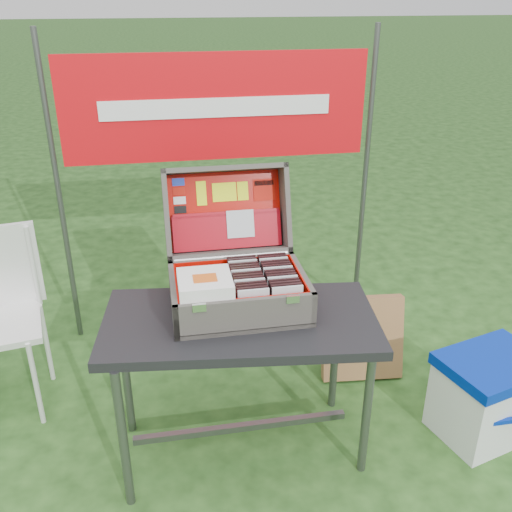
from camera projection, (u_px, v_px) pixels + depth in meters
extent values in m
plane|color=#1D3D15|center=(254.00, 448.00, 2.54)|extent=(80.00, 80.00, 0.00)
cube|color=black|center=(240.00, 322.00, 2.26)|extent=(1.14, 0.66, 0.04)
cylinder|color=#59595B|center=(123.00, 441.00, 2.14)|extent=(0.04, 0.04, 0.64)
cylinder|color=#59595B|center=(367.00, 410.00, 2.30)|extent=(0.04, 0.04, 0.64)
cylinder|color=#59595B|center=(126.00, 373.00, 2.52)|extent=(0.04, 0.04, 0.64)
cylinder|color=#59595B|center=(335.00, 351.00, 2.68)|extent=(0.04, 0.04, 0.64)
cube|color=#59595B|center=(241.00, 427.00, 2.49)|extent=(0.93, 0.03, 0.03)
cube|color=#54504A|center=(239.00, 306.00, 2.32)|extent=(0.54, 0.39, 0.02)
cube|color=#54504A|center=(246.00, 317.00, 2.13)|extent=(0.54, 0.02, 0.15)
cube|color=#54504A|center=(232.00, 273.00, 2.45)|extent=(0.54, 0.02, 0.15)
cube|color=#54504A|center=(174.00, 299.00, 2.25)|extent=(0.02, 0.39, 0.15)
cube|color=#54504A|center=(302.00, 288.00, 2.33)|extent=(0.02, 0.39, 0.15)
cube|color=red|center=(239.00, 304.00, 2.31)|extent=(0.50, 0.34, 0.01)
cube|color=silver|center=(199.00, 308.00, 2.06)|extent=(0.05, 0.01, 0.03)
cube|color=silver|center=(293.00, 299.00, 2.12)|extent=(0.05, 0.01, 0.03)
cylinder|color=silver|center=(232.00, 257.00, 2.43)|extent=(0.49, 0.02, 0.02)
cube|color=#54504A|center=(225.00, 211.00, 2.54)|extent=(0.54, 0.15, 0.37)
cube|color=#54504A|center=(224.00, 169.00, 2.46)|extent=(0.54, 0.14, 0.07)
cube|color=#54504A|center=(229.00, 253.00, 2.50)|extent=(0.54, 0.14, 0.07)
cube|color=#54504A|center=(166.00, 215.00, 2.44)|extent=(0.02, 0.26, 0.41)
cube|color=#54504A|center=(285.00, 207.00, 2.52)|extent=(0.02, 0.26, 0.41)
cube|color=red|center=(225.00, 211.00, 2.53)|extent=(0.50, 0.12, 0.32)
cube|color=red|center=(246.00, 312.00, 2.14)|extent=(0.50, 0.01, 0.12)
cube|color=red|center=(233.00, 272.00, 2.44)|extent=(0.50, 0.01, 0.12)
cube|color=red|center=(177.00, 296.00, 2.25)|extent=(0.01, 0.34, 0.12)
cube|color=red|center=(298.00, 286.00, 2.33)|extent=(0.01, 0.34, 0.12)
cube|color=#9D0612|center=(227.00, 231.00, 2.52)|extent=(0.48, 0.08, 0.16)
cube|color=#9D0612|center=(226.00, 214.00, 2.51)|extent=(0.47, 0.03, 0.03)
cube|color=silver|center=(240.00, 224.00, 2.51)|extent=(0.12, 0.05, 0.12)
cube|color=#1933B2|center=(178.00, 182.00, 2.47)|extent=(0.05, 0.01, 0.03)
cube|color=#B40F02|center=(179.00, 191.00, 2.48)|extent=(0.05, 0.01, 0.03)
cube|color=white|center=(180.00, 200.00, 2.48)|extent=(0.05, 0.01, 0.03)
cube|color=black|center=(180.00, 210.00, 2.49)|extent=(0.05, 0.01, 0.03)
cube|color=#E5F60F|center=(201.00, 193.00, 2.50)|extent=(0.04, 0.04, 0.10)
cube|color=#E5F60F|center=(224.00, 192.00, 2.51)|extent=(0.11, 0.03, 0.08)
cube|color=#E5F60F|center=(243.00, 191.00, 2.53)|extent=(0.05, 0.03, 0.08)
cube|color=#B40F02|center=(264.00, 190.00, 2.54)|extent=(0.10, 0.03, 0.09)
cube|color=black|center=(264.00, 183.00, 2.54)|extent=(0.09, 0.01, 0.02)
cube|color=silver|center=(254.00, 306.00, 2.15)|extent=(0.12, 0.01, 0.14)
cube|color=black|center=(253.00, 303.00, 2.17)|extent=(0.12, 0.01, 0.14)
cube|color=black|center=(252.00, 300.00, 2.19)|extent=(0.12, 0.01, 0.14)
cube|color=black|center=(251.00, 297.00, 2.21)|extent=(0.12, 0.01, 0.14)
cube|color=silver|center=(250.00, 295.00, 2.23)|extent=(0.12, 0.01, 0.14)
cube|color=black|center=(249.00, 292.00, 2.25)|extent=(0.12, 0.01, 0.14)
cube|color=black|center=(248.00, 290.00, 2.27)|extent=(0.12, 0.01, 0.14)
cube|color=black|center=(247.00, 287.00, 2.29)|extent=(0.12, 0.01, 0.14)
cube|color=silver|center=(246.00, 285.00, 2.31)|extent=(0.12, 0.01, 0.14)
cube|color=black|center=(245.00, 282.00, 2.33)|extent=(0.12, 0.01, 0.14)
cube|color=black|center=(244.00, 280.00, 2.34)|extent=(0.12, 0.01, 0.14)
cube|color=black|center=(244.00, 277.00, 2.36)|extent=(0.12, 0.01, 0.14)
cube|color=silver|center=(243.00, 275.00, 2.38)|extent=(0.12, 0.01, 0.14)
cube|color=black|center=(242.00, 273.00, 2.40)|extent=(0.12, 0.01, 0.14)
cube|color=black|center=(241.00, 271.00, 2.42)|extent=(0.12, 0.01, 0.14)
cube|color=silver|center=(287.00, 302.00, 2.18)|extent=(0.12, 0.01, 0.14)
cube|color=black|center=(286.00, 300.00, 2.19)|extent=(0.12, 0.01, 0.14)
cube|color=black|center=(285.00, 297.00, 2.21)|extent=(0.12, 0.01, 0.14)
cube|color=black|center=(283.00, 294.00, 2.23)|extent=(0.12, 0.01, 0.14)
cube|color=silver|center=(282.00, 292.00, 2.25)|extent=(0.12, 0.01, 0.14)
cube|color=black|center=(281.00, 289.00, 2.27)|extent=(0.12, 0.01, 0.14)
cube|color=black|center=(280.00, 287.00, 2.29)|extent=(0.12, 0.01, 0.14)
cube|color=black|center=(279.00, 284.00, 2.31)|extent=(0.12, 0.01, 0.14)
cube|color=silver|center=(278.00, 282.00, 2.33)|extent=(0.12, 0.01, 0.14)
cube|color=black|center=(277.00, 280.00, 2.35)|extent=(0.12, 0.01, 0.14)
cube|color=black|center=(275.00, 277.00, 2.37)|extent=(0.12, 0.01, 0.14)
cube|color=black|center=(274.00, 275.00, 2.38)|extent=(0.12, 0.01, 0.14)
cube|color=silver|center=(273.00, 273.00, 2.40)|extent=(0.12, 0.01, 0.14)
cube|color=black|center=(272.00, 270.00, 2.42)|extent=(0.12, 0.01, 0.14)
cube|color=black|center=(271.00, 268.00, 2.44)|extent=(0.12, 0.01, 0.14)
cube|color=white|center=(205.00, 288.00, 2.17)|extent=(0.20, 0.20, 0.00)
cube|color=white|center=(205.00, 287.00, 2.17)|extent=(0.20, 0.20, 0.00)
cube|color=white|center=(205.00, 286.00, 2.17)|extent=(0.20, 0.20, 0.00)
cube|color=white|center=(205.00, 285.00, 2.16)|extent=(0.20, 0.20, 0.00)
cube|color=white|center=(205.00, 284.00, 2.16)|extent=(0.20, 0.20, 0.00)
cube|color=white|center=(205.00, 282.00, 2.16)|extent=(0.20, 0.20, 0.00)
cube|color=white|center=(205.00, 281.00, 2.16)|extent=(0.20, 0.20, 0.00)
cube|color=white|center=(205.00, 280.00, 2.16)|extent=(0.20, 0.20, 0.00)
cube|color=white|center=(205.00, 279.00, 2.15)|extent=(0.20, 0.20, 0.00)
cube|color=white|center=(205.00, 278.00, 2.15)|extent=(0.20, 0.20, 0.00)
cube|color=#D85919|center=(205.00, 278.00, 2.14)|extent=(0.09, 0.07, 0.00)
cube|color=white|center=(487.00, 400.00, 2.58)|extent=(0.50, 0.42, 0.34)
cube|color=#0325A0|center=(495.00, 365.00, 2.49)|extent=(0.52, 0.45, 0.05)
cube|color=#0325A0|center=(512.00, 420.00, 2.40)|extent=(0.27, 0.02, 0.02)
cylinder|color=silver|center=(36.00, 384.00, 2.60)|extent=(0.02, 0.02, 0.44)
cylinder|color=silver|center=(47.00, 343.00, 2.90)|extent=(0.02, 0.02, 0.44)
cylinder|color=silver|center=(33.00, 266.00, 2.74)|extent=(0.02, 0.02, 0.41)
cube|color=#9D6E42|center=(362.00, 338.00, 2.95)|extent=(0.43, 0.20, 0.44)
cylinder|color=#59595B|center=(60.00, 198.00, 3.02)|extent=(0.03, 0.03, 1.70)
cylinder|color=#59595B|center=(365.00, 181.00, 3.30)|extent=(0.03, 0.03, 1.70)
cube|color=red|center=(217.00, 107.00, 2.96)|extent=(1.60, 0.02, 0.55)
cube|color=white|center=(217.00, 108.00, 2.95)|extent=(1.20, 0.00, 0.10)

